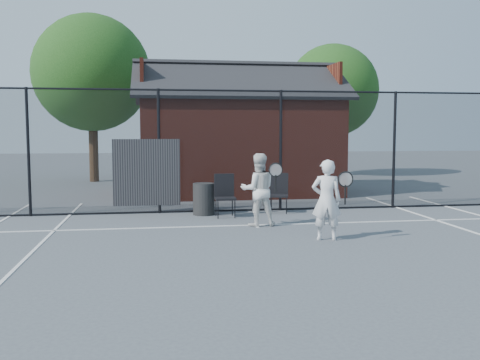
{
  "coord_description": "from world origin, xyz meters",
  "views": [
    {
      "loc": [
        -2.04,
        -8.01,
        2.02
      ],
      "look_at": [
        -0.54,
        1.65,
        1.1
      ],
      "focal_mm": 40.0,
      "sensor_mm": 36.0,
      "label": 1
    }
  ],
  "objects": [
    {
      "name": "ground",
      "position": [
        0.0,
        0.0,
        0.0
      ],
      "size": [
        80.0,
        80.0,
        0.0
      ],
      "primitive_type": "plane",
      "color": "#484D53",
      "rests_on": "ground"
    },
    {
      "name": "court_lines",
      "position": [
        0.0,
        -1.32,
        0.01
      ],
      "size": [
        11.02,
        18.0,
        0.01
      ],
      "color": "silver",
      "rests_on": "ground"
    },
    {
      "name": "fence",
      "position": [
        -0.3,
        5.0,
        1.45
      ],
      "size": [
        22.04,
        3.0,
        3.0
      ],
      "color": "black",
      "rests_on": "ground"
    },
    {
      "name": "clubhouse",
      "position": [
        0.5,
        9.0,
        1.61
      ],
      "size": [
        6.5,
        4.36,
        4.19
      ],
      "color": "#5F2216",
      "rests_on": "ground"
    },
    {
      "name": "tree_left",
      "position": [
        -4.5,
        13.5,
        4.19
      ],
      "size": [
        4.48,
        4.48,
        6.44
      ],
      "color": "#302413",
      "rests_on": "ground"
    },
    {
      "name": "tree_right",
      "position": [
        5.5,
        14.5,
        3.71
      ],
      "size": [
        3.97,
        3.97,
        5.7
      ],
      "color": "#302413",
      "rests_on": "ground"
    },
    {
      "name": "player_front",
      "position": [
        1.01,
        1.32,
        0.74
      ],
      "size": [
        0.7,
        0.54,
        1.48
      ],
      "color": "white",
      "rests_on": "ground"
    },
    {
      "name": "player_back",
      "position": [
        0.05,
        2.96,
        0.77
      ],
      "size": [
        0.83,
        0.61,
        1.53
      ],
      "color": "white",
      "rests_on": "ground"
    },
    {
      "name": "chair_left",
      "position": [
        0.87,
        4.6,
        0.47
      ],
      "size": [
        0.55,
        0.57,
        0.94
      ],
      "primitive_type": "cube",
      "rotation": [
        0.0,
        0.0,
        -0.25
      ],
      "color": "black",
      "rests_on": "ground"
    },
    {
      "name": "chair_right",
      "position": [
        -0.5,
        4.16,
        0.49
      ],
      "size": [
        0.47,
        0.49,
        0.97
      ],
      "primitive_type": "cube",
      "rotation": [
        0.0,
        0.0,
        0.01
      ],
      "color": "black",
      "rests_on": "ground"
    },
    {
      "name": "waste_bin",
      "position": [
        -0.96,
        4.6,
        0.38
      ],
      "size": [
        0.57,
        0.57,
        0.75
      ],
      "primitive_type": "cylinder",
      "rotation": [
        0.0,
        0.0,
        0.1
      ],
      "color": "#252525",
      "rests_on": "ground"
    }
  ]
}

